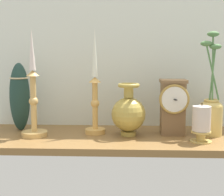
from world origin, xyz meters
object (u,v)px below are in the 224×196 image
candlestick_tall_left (33,101)px  candlestick_tall_center (95,97)px  brass_vase_jar (211,111)px  brass_vase_bulbous (128,113)px  tall_ceramic_vase (20,97)px  pillar_candle_front (201,123)px  mantel_clock (173,106)px

candlestick_tall_left → candlestick_tall_center: bearing=13.3°
candlestick_tall_left → brass_vase_jar: candlestick_tall_left is taller
candlestick_tall_left → brass_vase_bulbous: 34.85cm
candlestick_tall_center → tall_ceramic_vase: 30.22cm
brass_vase_jar → pillar_candle_front: (-5.60, -9.79, -2.52)cm
brass_vase_jar → pillar_candle_front: 11.55cm
pillar_candle_front → tall_ceramic_vase: size_ratio=0.51×
brass_vase_jar → pillar_candle_front: brass_vase_jar is taller
brass_vase_jar → candlestick_tall_center: bearing=179.2°
brass_vase_jar → pillar_candle_front: bearing=-119.7°
candlestick_tall_left → pillar_candle_front: candlestick_tall_left is taller
candlestick_tall_left → candlestick_tall_center: (21.87, 5.18, 0.78)cm
brass_vase_bulbous → pillar_candle_front: bearing=-17.8°
mantel_clock → candlestick_tall_center: bearing=179.9°
candlestick_tall_center → brass_vase_jar: 43.21cm
brass_vase_bulbous → brass_vase_jar: 30.44cm
candlestick_tall_center → mantel_clock: bearing=-0.1°
candlestick_tall_center → tall_ceramic_vase: bearing=172.3°
tall_ceramic_vase → brass_vase_bulbous: bearing=-8.7°
mantel_clock → candlestick_tall_left: (-50.90, -5.15, 2.26)cm
brass_vase_bulbous → pillar_candle_front: brass_vase_bulbous is taller
pillar_candle_front → brass_vase_bulbous: bearing=162.2°
mantel_clock → brass_vase_bulbous: mantel_clock is taller
candlestick_tall_left → brass_vase_jar: (64.81, 4.58, -3.97)cm
brass_vase_bulbous → candlestick_tall_left: bearing=-175.4°
candlestick_tall_left → candlestick_tall_center: candlestick_tall_center is taller
candlestick_tall_left → tall_ceramic_vase: (-8.08, 9.24, 0.37)cm
candlestick_tall_center → tall_ceramic_vase: (-29.95, 4.05, -0.41)cm
brass_vase_jar → mantel_clock: bearing=177.7°
mantel_clock → pillar_candle_front: bearing=-51.2°
candlestick_tall_left → brass_vase_jar: bearing=4.0°
pillar_candle_front → candlestick_tall_left: bearing=175.0°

